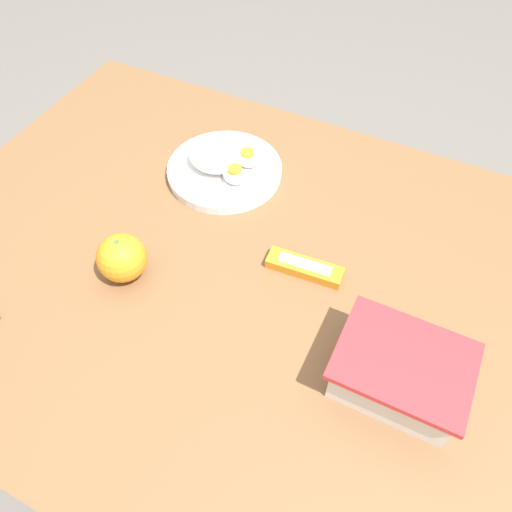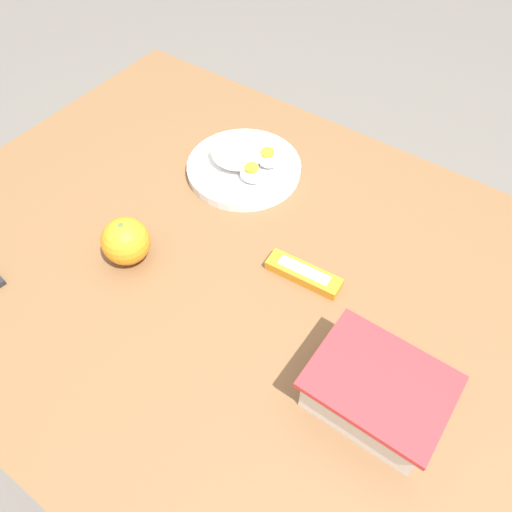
{
  "view_description": "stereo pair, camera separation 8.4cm",
  "coord_description": "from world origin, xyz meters",
  "px_view_note": "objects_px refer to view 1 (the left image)",
  "views": [
    {
      "loc": [
        -0.27,
        0.45,
        1.45
      ],
      "look_at": [
        -0.04,
        -0.02,
        0.79
      ],
      "focal_mm": 35.0,
      "sensor_mm": 36.0,
      "label": 1
    },
    {
      "loc": [
        -0.34,
        0.4,
        1.45
      ],
      "look_at": [
        -0.04,
        -0.02,
        0.79
      ],
      "focal_mm": 35.0,
      "sensor_mm": 36.0,
      "label": 2
    }
  ],
  "objects_px": {
    "food_container": "(399,373)",
    "candy_bar": "(305,267)",
    "rice_plate": "(223,166)",
    "orange_fruit": "(122,258)"
  },
  "relations": [
    {
      "from": "food_container",
      "to": "orange_fruit",
      "type": "xyz_separation_m",
      "value": [
        0.47,
        0.01,
        0.01
      ]
    },
    {
      "from": "rice_plate",
      "to": "candy_bar",
      "type": "distance_m",
      "value": 0.29
    },
    {
      "from": "food_container",
      "to": "candy_bar",
      "type": "relative_size",
      "value": 1.37
    },
    {
      "from": "rice_plate",
      "to": "food_container",
      "type": "bearing_deg",
      "value": 146.68
    },
    {
      "from": "food_container",
      "to": "rice_plate",
      "type": "height_order",
      "value": "food_container"
    },
    {
      "from": "rice_plate",
      "to": "candy_bar",
      "type": "bearing_deg",
      "value": 147.19
    },
    {
      "from": "food_container",
      "to": "orange_fruit",
      "type": "relative_size",
      "value": 2.21
    },
    {
      "from": "food_container",
      "to": "rice_plate",
      "type": "xyz_separation_m",
      "value": [
        0.44,
        -0.29,
        -0.01
      ]
    },
    {
      "from": "food_container",
      "to": "candy_bar",
      "type": "xyz_separation_m",
      "value": [
        0.2,
        -0.13,
        -0.02
      ]
    },
    {
      "from": "food_container",
      "to": "candy_bar",
      "type": "distance_m",
      "value": 0.24
    }
  ]
}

